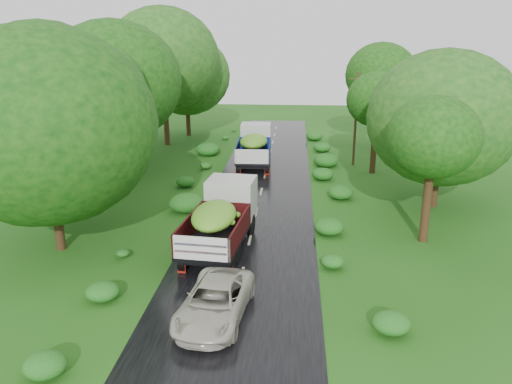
# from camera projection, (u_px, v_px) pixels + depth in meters

# --- Properties ---
(ground) EXTENTS (120.00, 120.00, 0.00)m
(ground) POSITION_uv_depth(u_px,v_px,m) (229.00, 328.00, 17.28)
(ground) COLOR #1A490F
(ground) RESTS_ON ground
(road) EXTENTS (6.50, 80.00, 0.02)m
(road) POSITION_uv_depth(u_px,v_px,m) (244.00, 265.00, 22.03)
(road) COLOR black
(road) RESTS_ON ground
(road_lines) EXTENTS (0.12, 69.60, 0.00)m
(road_lines) POSITION_uv_depth(u_px,v_px,m) (246.00, 255.00, 22.98)
(road_lines) COLOR #BFB78C
(road_lines) RESTS_ON road
(truck_near) EXTENTS (3.02, 6.96, 2.84)m
(truck_near) POSITION_uv_depth(u_px,v_px,m) (222.00, 215.00, 23.50)
(truck_near) COLOR black
(truck_near) RESTS_ON ground
(truck_far) EXTENTS (2.67, 7.02, 2.92)m
(truck_far) POSITION_uv_depth(u_px,v_px,m) (255.00, 144.00, 38.90)
(truck_far) COLOR black
(truck_far) RESTS_ON ground
(car) EXTENTS (2.64, 4.90, 1.31)m
(car) POSITION_uv_depth(u_px,v_px,m) (215.00, 302.00, 17.70)
(car) COLOR beige
(car) RESTS_ON road
(utility_pole) EXTENTS (1.21, 0.51, 7.19)m
(utility_pole) POSITION_uv_depth(u_px,v_px,m) (356.00, 118.00, 38.33)
(utility_pole) COLOR #382616
(utility_pole) RESTS_ON ground
(trees_left) EXTENTS (6.34, 33.12, 9.80)m
(trees_left) POSITION_uv_depth(u_px,v_px,m) (128.00, 82.00, 35.58)
(trees_left) COLOR black
(trees_left) RESTS_ON ground
(trees_right) EXTENTS (6.08, 24.48, 8.12)m
(trees_right) POSITION_uv_depth(u_px,v_px,m) (409.00, 103.00, 32.45)
(trees_right) COLOR black
(trees_right) RESTS_ON ground
(shrubs) EXTENTS (11.90, 44.00, 0.70)m
(shrubs) POSITION_uv_depth(u_px,v_px,m) (259.00, 196.00, 30.50)
(shrubs) COLOR #155918
(shrubs) RESTS_ON ground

